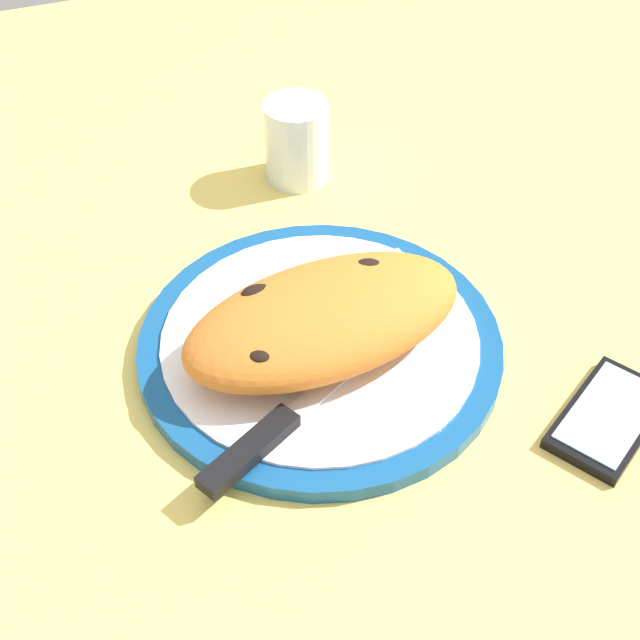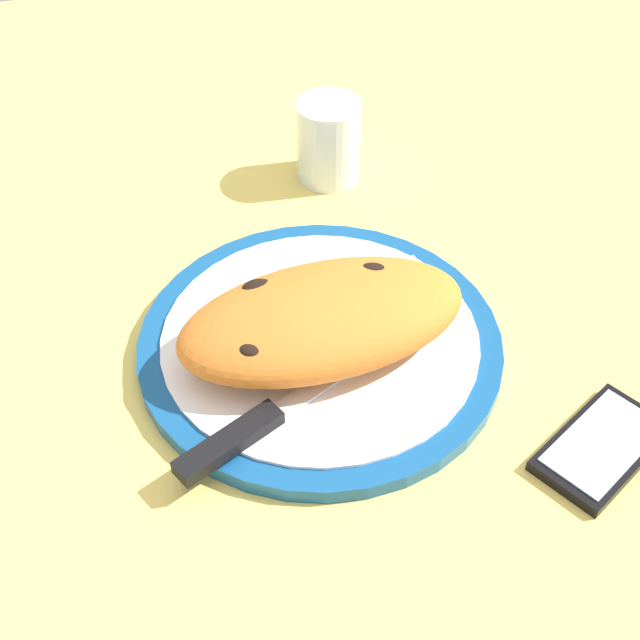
{
  "view_description": "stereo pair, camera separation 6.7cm",
  "coord_description": "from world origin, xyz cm",
  "views": [
    {
      "loc": [
        18.28,
        48.86,
        55.56
      ],
      "look_at": [
        0.0,
        0.0,
        3.75
      ],
      "focal_mm": 49.87,
      "sensor_mm": 36.0,
      "label": 1
    },
    {
      "loc": [
        11.85,
        50.8,
        55.56
      ],
      "look_at": [
        0.0,
        0.0,
        3.75
      ],
      "focal_mm": 49.87,
      "sensor_mm": 36.0,
      "label": 2
    }
  ],
  "objects": [
    {
      "name": "ground_plane",
      "position": [
        0.0,
        0.0,
        -1.5
      ],
      "size": [
        150.0,
        150.0,
        3.0
      ],
      "primitive_type": "cube",
      "color": "#EACC60"
    },
    {
      "name": "water_glass",
      "position": [
        -6.65,
        -24.74,
        3.72
      ],
      "size": [
        6.64,
        6.64,
        8.64
      ],
      "color": "silver",
      "rests_on": "ground_plane"
    },
    {
      "name": "fork",
      "position": [
        -1.12,
        -5.67,
        1.95
      ],
      "size": [
        16.48,
        4.55,
        0.4
      ],
      "color": "silver",
      "rests_on": "plate"
    },
    {
      "name": "knife",
      "position": [
        6.38,
        8.16,
        2.24
      ],
      "size": [
        20.98,
        12.51,
        1.2
      ],
      "color": "silver",
      "rests_on": "plate"
    },
    {
      "name": "smartphone",
      "position": [
        -18.72,
        15.28,
        0.56
      ],
      "size": [
        12.72,
        11.13,
        1.16
      ],
      "color": "black",
      "rests_on": "ground_plane"
    },
    {
      "name": "plate",
      "position": [
        0.0,
        0.0,
        0.84
      ],
      "size": [
        30.93,
        30.93,
        1.75
      ],
      "color": "navy",
      "rests_on": "ground_plane"
    },
    {
      "name": "calzone",
      "position": [
        -0.31,
        0.94,
        4.75
      ],
      "size": [
        25.32,
        14.77,
        5.98
      ],
      "color": "orange",
      "rests_on": "plate"
    }
  ]
}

